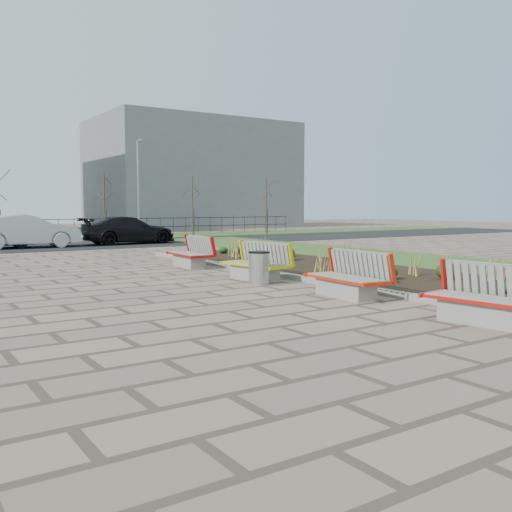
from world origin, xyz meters
TOP-DOWN VIEW (x-y plane):
  - ground at (0.00, 0.00)m, footprint 120.00×120.00m
  - planting_bed at (6.25, 5.00)m, footprint 4.50×18.00m
  - planting_curb at (3.92, 5.00)m, footprint 0.16×18.00m
  - grass_verge_near at (11.00, 5.00)m, footprint 5.00×38.00m
  - road at (0.00, 22.00)m, footprint 80.00×7.00m
  - bench_a at (3.00, -1.79)m, footprint 1.18×2.20m
  - bench_b at (3.00, 1.69)m, footprint 1.02×2.15m
  - bench_c at (3.00, 5.34)m, footprint 1.16×2.20m
  - bench_d at (3.00, 9.29)m, footprint 1.02×2.15m
  - litter_bin at (2.64, 4.56)m, footprint 0.54×0.54m
  - car_silver at (0.41, 21.25)m, footprint 4.94×1.85m
  - car_black at (5.58, 21.44)m, footprint 5.04×2.15m
  - tree_d at (6.00, 26.50)m, footprint 1.40×1.40m
  - tree_e at (12.00, 26.50)m, footprint 1.40×1.40m
  - tree_f at (18.00, 26.50)m, footprint 1.40×1.40m
  - lamp_east at (8.00, 26.00)m, footprint 0.24×0.60m
  - building_grey at (20.00, 42.00)m, footprint 18.00×12.00m

SIDE VIEW (x-z plane):
  - ground at x=0.00m, z-range 0.00..0.00m
  - road at x=0.00m, z-range 0.00..0.02m
  - grass_verge_near at x=11.00m, z-range 0.00..0.04m
  - planting_bed at x=6.25m, z-range 0.00..0.10m
  - planting_curb at x=3.92m, z-range 0.00..0.15m
  - litter_bin at x=2.64m, z-range 0.00..0.83m
  - bench_a at x=3.00m, z-range 0.00..1.00m
  - bench_b at x=3.00m, z-range 0.00..1.00m
  - bench_c at x=3.00m, z-range 0.00..1.00m
  - bench_d at x=3.00m, z-range 0.00..1.00m
  - car_black at x=5.58m, z-range 0.02..1.47m
  - car_silver at x=0.41m, z-range 0.02..1.63m
  - tree_d at x=6.00m, z-range 0.04..4.04m
  - tree_e at x=12.00m, z-range 0.04..4.04m
  - tree_f at x=18.00m, z-range 0.04..4.04m
  - lamp_east at x=8.00m, z-range 0.04..6.04m
  - building_grey at x=20.00m, z-range 0.00..10.00m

